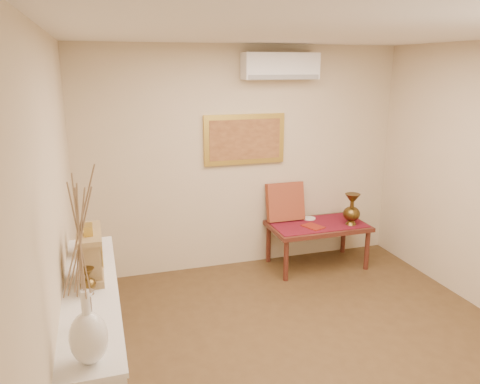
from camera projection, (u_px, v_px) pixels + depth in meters
name	position (u px, v px, depth m)	size (l,w,h in m)	color
floor	(324.00, 364.00, 3.98)	(4.50, 4.50, 0.00)	brown
ceiling	(342.00, 29.00, 3.27)	(4.50, 4.50, 0.00)	white
wall_back	(244.00, 159.00, 5.70)	(4.00, 0.02, 2.70)	beige
wall_left	(57.00, 241.00, 3.05)	(0.02, 4.50, 2.70)	beige
white_vase	(82.00, 271.00, 2.27)	(0.19, 0.19, 1.02)	white
candlestick	(90.00, 309.00, 2.71)	(0.11, 0.11, 0.23)	silver
brass_urn_small	(88.00, 278.00, 3.09)	(0.11, 0.11, 0.24)	brown
table_cloth	(318.00, 224.00, 5.81)	(1.14, 0.59, 0.01)	maroon
brass_urn_tall	(352.00, 206.00, 5.72)	(0.21, 0.21, 0.47)	brown
plate	(309.00, 218.00, 5.99)	(0.17, 0.17, 0.01)	white
menu	(313.00, 227.00, 5.68)	(0.18, 0.25, 0.01)	maroon
cushion	(285.00, 202.00, 5.88)	(0.48, 0.10, 0.48)	maroon
display_ledge	(96.00, 351.00, 3.32)	(0.37, 2.02, 0.98)	white
mantel_clock	(91.00, 256.00, 3.29)	(0.17, 0.36, 0.41)	#A58855
wooden_chest	(91.00, 239.00, 3.77)	(0.16, 0.21, 0.24)	#A58855
low_table	(318.00, 229.00, 5.83)	(1.20, 0.70, 0.55)	#532319
painting	(245.00, 139.00, 5.61)	(1.00, 0.06, 0.60)	gold
ac_unit	(280.00, 66.00, 5.40)	(0.90, 0.25, 0.30)	white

